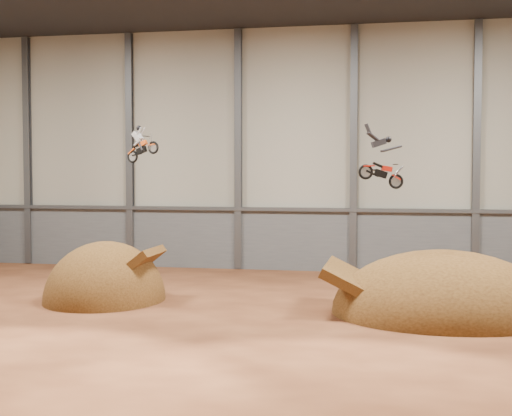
{
  "coord_description": "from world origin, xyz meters",
  "views": [
    {
      "loc": [
        5.61,
        -25.77,
        5.77
      ],
      "look_at": [
        -0.18,
        4.0,
        4.18
      ],
      "focal_mm": 50.0,
      "sensor_mm": 36.0,
      "label": 1
    }
  ],
  "objects_px": {
    "takeoff_ramp": "(105,300)",
    "fmx_rider_a": "(144,140)",
    "landing_ramp": "(443,314)",
    "fmx_rider_b": "(379,157)"
  },
  "relations": [
    {
      "from": "landing_ramp",
      "to": "fmx_rider_b",
      "type": "bearing_deg",
      "value": -165.01
    },
    {
      "from": "takeoff_ramp",
      "to": "fmx_rider_b",
      "type": "bearing_deg",
      "value": -5.03
    },
    {
      "from": "takeoff_ramp",
      "to": "landing_ramp",
      "type": "xyz_separation_m",
      "value": [
        14.61,
        -0.36,
        0.0
      ]
    },
    {
      "from": "takeoff_ramp",
      "to": "fmx_rider_a",
      "type": "distance_m",
      "value": 7.86
    },
    {
      "from": "fmx_rider_a",
      "to": "landing_ramp",
      "type": "bearing_deg",
      "value": 4.65
    },
    {
      "from": "takeoff_ramp",
      "to": "fmx_rider_a",
      "type": "xyz_separation_m",
      "value": [
        0.83,
        2.94,
        7.24
      ]
    },
    {
      "from": "fmx_rider_a",
      "to": "fmx_rider_b",
      "type": "relative_size",
      "value": 0.77
    },
    {
      "from": "landing_ramp",
      "to": "fmx_rider_a",
      "type": "bearing_deg",
      "value": 166.55
    },
    {
      "from": "takeoff_ramp",
      "to": "fmx_rider_b",
      "type": "relative_size",
      "value": 2.45
    },
    {
      "from": "fmx_rider_a",
      "to": "fmx_rider_b",
      "type": "distance_m",
      "value": 11.91
    }
  ]
}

